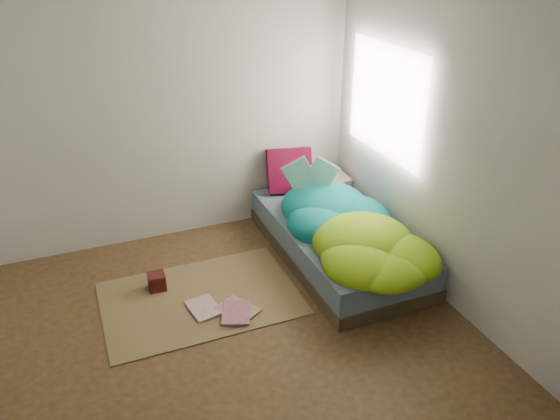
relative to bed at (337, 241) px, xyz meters
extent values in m
cube|color=#402B18|center=(-1.22, -0.72, -0.17)|extent=(3.50, 3.50, 0.00)
cube|color=#B7B4AE|center=(-1.22, 1.03, 1.13)|extent=(3.50, 0.04, 2.60)
cube|color=#B7B4AE|center=(-1.22, -2.47, 1.13)|extent=(3.50, 0.04, 2.60)
cube|color=#B7B4AE|center=(0.53, -0.72, 1.13)|extent=(0.04, 3.50, 2.60)
cube|color=white|center=(0.52, 0.18, 1.23)|extent=(0.01, 1.00, 1.20)
cube|color=#372D1E|center=(0.00, 0.00, -0.11)|extent=(1.00, 2.00, 0.12)
cube|color=#455A6E|center=(0.00, 0.00, 0.06)|extent=(0.98, 1.96, 0.22)
cube|color=brown|center=(-1.37, -0.17, -0.16)|extent=(1.60, 1.10, 0.01)
cube|color=beige|center=(0.17, 0.79, 0.24)|extent=(0.66, 0.47, 0.14)
cube|color=#490418|center=(-0.12, 0.86, 0.40)|extent=(0.47, 0.23, 0.45)
cube|color=#330C0B|center=(-1.68, 0.10, -0.08)|extent=(0.15, 0.15, 0.14)
imported|color=beige|center=(-1.49, -0.35, -0.14)|extent=(0.27, 0.34, 0.02)
imported|color=#CB7587|center=(-1.27, -0.46, -0.14)|extent=(0.32, 0.37, 0.03)
imported|color=tan|center=(-1.24, -0.52, -0.14)|extent=(0.37, 0.40, 0.02)
camera|label=1|loc=(-2.16, -3.88, 2.60)|focal=35.00mm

